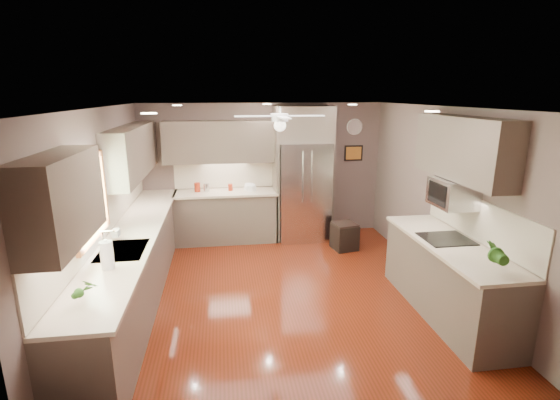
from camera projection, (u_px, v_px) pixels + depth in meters
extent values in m
plane|color=#4C1A0A|center=(283.00, 293.00, 5.60)|extent=(5.00, 5.00, 0.00)
plane|color=white|center=(283.00, 107.00, 4.96)|extent=(5.00, 5.00, 0.00)
plane|color=brown|center=(263.00, 171.00, 7.67)|extent=(4.50, 0.00, 4.50)
plane|color=brown|center=(336.00, 299.00, 2.89)|extent=(4.50, 0.00, 4.50)
plane|color=brown|center=(102.00, 213.00, 4.97)|extent=(0.00, 5.00, 5.00)
plane|color=brown|center=(444.00, 199.00, 5.59)|extent=(0.00, 5.00, 5.00)
cylinder|color=maroon|center=(197.00, 187.00, 7.32)|extent=(0.11, 0.11, 0.17)
cylinder|color=silver|center=(206.00, 188.00, 7.33)|extent=(0.11, 0.11, 0.16)
cylinder|color=maroon|center=(230.00, 187.00, 7.41)|extent=(0.11, 0.11, 0.12)
imported|color=white|center=(116.00, 232.00, 4.91)|extent=(0.09, 0.09, 0.19)
imported|color=#2B611B|center=(86.00, 289.00, 3.40)|extent=(0.17, 0.14, 0.27)
imported|color=#2B611B|center=(497.00, 254.00, 4.03)|extent=(0.22, 0.18, 0.37)
imported|color=beige|center=(250.00, 189.00, 7.39)|extent=(0.32, 0.32, 0.06)
cube|color=brown|center=(136.00, 266.00, 5.36)|extent=(0.60, 4.70, 0.90)
cube|color=beige|center=(134.00, 233.00, 5.24)|extent=(0.65, 4.70, 0.04)
cube|color=beige|center=(107.00, 213.00, 5.12)|extent=(0.02, 4.70, 0.50)
cube|color=brown|center=(227.00, 217.00, 7.49)|extent=(1.85, 0.60, 0.90)
cube|color=beige|center=(226.00, 193.00, 7.35)|extent=(1.85, 0.65, 0.04)
cube|color=beige|center=(225.00, 174.00, 7.57)|extent=(1.85, 0.02, 0.50)
cube|color=brown|center=(61.00, 200.00, 3.31)|extent=(0.33, 1.20, 0.75)
cube|color=brown|center=(133.00, 151.00, 6.09)|extent=(0.33, 2.40, 0.75)
cube|color=brown|center=(224.00, 142.00, 7.26)|extent=(2.15, 0.33, 0.75)
cube|color=brown|center=(463.00, 148.00, 4.84)|extent=(0.33, 1.70, 0.75)
cube|color=#BFF2B2|center=(88.00, 199.00, 4.41)|extent=(0.01, 1.00, 0.80)
cube|color=brown|center=(85.00, 160.00, 4.31)|extent=(0.05, 1.12, 0.06)
cube|color=brown|center=(95.00, 236.00, 4.53)|extent=(0.05, 1.12, 0.06)
cube|color=brown|center=(73.00, 213.00, 3.91)|extent=(0.05, 0.06, 0.80)
cube|color=brown|center=(103.00, 188.00, 4.92)|extent=(0.05, 0.06, 0.80)
cube|color=silver|center=(123.00, 251.00, 4.62)|extent=(0.50, 0.70, 0.03)
cube|color=#262626|center=(123.00, 254.00, 4.62)|extent=(0.44, 0.62, 0.05)
cylinder|color=silver|center=(103.00, 242.00, 4.56)|extent=(0.02, 0.02, 0.24)
cylinder|color=silver|center=(107.00, 231.00, 4.53)|extent=(0.16, 0.02, 0.02)
cube|color=silver|center=(303.00, 191.00, 7.51)|extent=(0.92, 0.72, 1.82)
cube|color=black|center=(307.00, 209.00, 7.25)|extent=(0.88, 0.02, 0.02)
cube|color=black|center=(307.00, 177.00, 7.09)|extent=(0.01, 0.02, 1.00)
cylinder|color=silver|center=(303.00, 177.00, 7.05)|extent=(0.02, 0.02, 0.90)
cylinder|color=silver|center=(312.00, 177.00, 7.07)|extent=(0.02, 0.02, 0.90)
cube|color=brown|center=(303.00, 124.00, 7.25)|extent=(1.04, 0.60, 0.63)
cube|color=brown|center=(276.00, 191.00, 7.50)|extent=(0.06, 0.60, 1.82)
cube|color=brown|center=(328.00, 190.00, 7.64)|extent=(0.06, 0.60, 1.82)
cube|color=brown|center=(447.00, 279.00, 4.98)|extent=(0.65, 2.20, 0.90)
cube|color=beige|center=(450.00, 244.00, 4.86)|extent=(0.70, 2.20, 0.04)
cube|color=beige|center=(479.00, 220.00, 4.83)|extent=(0.02, 2.20, 0.50)
cube|color=black|center=(446.00, 239.00, 4.95)|extent=(0.56, 0.52, 0.01)
cube|color=silver|center=(453.00, 193.00, 4.97)|extent=(0.42, 0.55, 0.34)
cube|color=black|center=(437.00, 194.00, 4.94)|extent=(0.02, 0.40, 0.26)
cylinder|color=white|center=(280.00, 110.00, 5.26)|extent=(0.03, 0.03, 0.08)
cylinder|color=white|center=(280.00, 118.00, 5.28)|extent=(0.22, 0.22, 0.10)
sphere|color=white|center=(280.00, 125.00, 5.31)|extent=(0.16, 0.16, 0.16)
cube|color=white|center=(306.00, 116.00, 5.32)|extent=(0.48, 0.11, 0.01)
cube|color=white|center=(276.00, 115.00, 5.61)|extent=(0.11, 0.48, 0.01)
cube|color=white|center=(253.00, 116.00, 5.23)|extent=(0.48, 0.11, 0.01)
cube|color=white|center=(284.00, 118.00, 4.94)|extent=(0.11, 0.48, 0.01)
cylinder|color=white|center=(177.00, 105.00, 6.01)|extent=(0.14, 0.14, 0.01)
cylinder|color=white|center=(352.00, 105.00, 6.38)|extent=(0.14, 0.14, 0.01)
cylinder|color=white|center=(149.00, 113.00, 3.62)|extent=(0.14, 0.14, 0.01)
cylinder|color=white|center=(432.00, 111.00, 3.99)|extent=(0.14, 0.14, 0.01)
cylinder|color=white|center=(267.00, 104.00, 6.68)|extent=(0.14, 0.14, 0.01)
cylinder|color=white|center=(355.00, 127.00, 7.69)|extent=(0.30, 0.03, 0.30)
cylinder|color=silver|center=(355.00, 127.00, 7.68)|extent=(0.29, 0.00, 0.29)
cube|color=black|center=(353.00, 153.00, 7.82)|extent=(0.36, 0.03, 0.30)
cube|color=#AA6622|center=(354.00, 153.00, 7.80)|extent=(0.30, 0.01, 0.24)
cube|color=black|center=(344.00, 237.00, 7.12)|extent=(0.46, 0.46, 0.44)
cube|color=black|center=(345.00, 224.00, 7.06)|extent=(0.43, 0.43, 0.03)
cylinder|color=white|center=(107.00, 256.00, 4.09)|extent=(0.13, 0.13, 0.30)
cylinder|color=silver|center=(107.00, 255.00, 4.09)|extent=(0.03, 0.03, 0.32)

